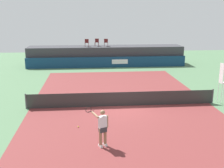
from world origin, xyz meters
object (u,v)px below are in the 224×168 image
Objects in this scene: spectator_chair_far_left at (87,42)px; spectator_chair_center at (106,42)px; tennis_player at (102,127)px; umpire_chair at (222,80)px; net_post_near at (26,101)px; tennis_ball at (78,127)px; net_post_far at (213,96)px; spectator_chair_left at (97,42)px.

spectator_chair_far_left is 2.23m from spectator_chair_center.
spectator_chair_center is 0.50× the size of tennis_player.
spectator_chair_far_left is at bearing 120.96° from umpire_chair.
spectator_chair_center is at bearing 2.85° from spectator_chair_far_left.
net_post_near is 4.79m from tennis_ball.
spectator_chair_center is 0.89× the size of net_post_far.
net_post_far is 0.56× the size of tennis_player.
spectator_chair_far_left is 18.49m from tennis_ball.
spectator_chair_left reaches higher than umpire_chair.
tennis_ball is at bearing 117.21° from tennis_player.
umpire_chair is at bearing 33.80° from tennis_player.
umpire_chair is 10.24m from tennis_ball.
spectator_chair_center is 13.06× the size of tennis_ball.
net_post_far is 9.61m from tennis_ball.
spectator_chair_left is 17.21m from net_post_far.
spectator_chair_center is 16.55m from umpire_chair.
spectator_chair_left is 1.13m from spectator_chair_center.
spectator_chair_left is at bearing 116.75° from umpire_chair.
umpire_chair reaches higher than net_post_far.
umpire_chair is at bearing -63.25° from spectator_chair_left.
net_post_near is (-12.96, 0.01, -1.09)m from umpire_chair.
net_post_far is at bearing 20.40° from tennis_ball.
umpire_chair reaches higher than net_post_near.
tennis_ball is at bearing -159.60° from net_post_far.
spectator_chair_left is 0.89× the size of net_post_near.
tennis_player is (-0.59, -21.09, -1.73)m from spectator_chair_left.
tennis_ball is (-0.59, -18.29, -2.66)m from spectator_chair_far_left.
umpire_chair is (8.97, -14.96, -1.11)m from spectator_chair_far_left.
umpire_chair is 10.11m from tennis_player.
net_post_far is (7.24, -15.46, -2.19)m from spectator_chair_left.
spectator_chair_left is 1.00× the size of spectator_chair_center.
spectator_chair_center is at bearing -20.84° from spectator_chair_left.
spectator_chair_center reaches higher than net_post_near.
spectator_chair_far_left is 15.62m from net_post_near.
spectator_chair_left is at bearing 84.66° from tennis_ball.
tennis_ball is at bearing -91.83° from spectator_chair_far_left.
net_post_far is at bearing 178.63° from umpire_chair.
tennis_player is at bearing -50.90° from net_post_near.
spectator_chair_left is (1.17, 0.51, 0.00)m from spectator_chair_far_left.
net_post_near and net_post_far have the same top height.
tennis_ball is (-1.76, -18.81, -2.66)m from spectator_chair_left.
tennis_player is (-7.83, -5.63, 0.46)m from net_post_far.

